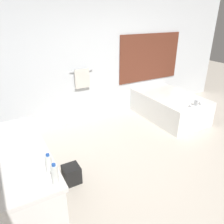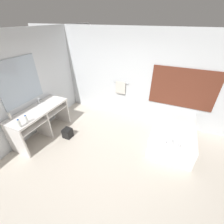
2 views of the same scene
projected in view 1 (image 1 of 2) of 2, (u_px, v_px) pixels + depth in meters
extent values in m
plane|color=beige|center=(157.00, 171.00, 3.36)|extent=(16.00, 16.00, 0.00)
cube|color=silver|center=(93.00, 59.00, 4.57)|extent=(7.40, 0.06, 2.70)
cube|color=brown|center=(150.00, 58.00, 5.24)|extent=(1.70, 0.02, 1.10)
cylinder|color=silver|center=(81.00, 70.00, 4.46)|extent=(0.50, 0.02, 0.02)
cube|color=beige|center=(82.00, 79.00, 4.52)|extent=(0.32, 0.04, 0.40)
cube|color=white|center=(15.00, 153.00, 2.36)|extent=(0.64, 1.61, 0.05)
cube|color=white|center=(19.00, 168.00, 2.44)|extent=(0.61, 1.53, 0.02)
cylinder|color=white|center=(13.00, 145.00, 2.56)|extent=(0.37, 0.37, 0.14)
cube|color=white|center=(22.00, 184.00, 2.54)|extent=(0.59, 0.04, 0.82)
cube|color=white|center=(13.00, 150.00, 3.16)|extent=(0.59, 0.04, 0.82)
cylinder|color=beige|center=(29.00, 183.00, 2.11)|extent=(0.13, 0.44, 0.13)
cylinder|color=beige|center=(17.00, 144.00, 2.75)|extent=(0.13, 0.44, 0.13)
cube|color=white|center=(169.00, 106.00, 5.00)|extent=(1.03, 1.63, 0.54)
ellipsoid|color=white|center=(170.00, 101.00, 4.95)|extent=(0.74, 1.17, 0.30)
cube|color=silver|center=(196.00, 103.00, 4.29)|extent=(0.04, 0.07, 0.12)
sphere|color=silver|center=(191.00, 106.00, 4.24)|extent=(0.06, 0.06, 0.06)
sphere|color=silver|center=(201.00, 103.00, 4.37)|extent=(0.06, 0.06, 0.06)
cylinder|color=silver|center=(55.00, 175.00, 1.86)|extent=(0.06, 0.06, 0.19)
cylinder|color=#1E4CA8|center=(54.00, 165.00, 1.82)|extent=(0.03, 0.03, 0.02)
cylinder|color=silver|center=(49.00, 164.00, 2.01)|extent=(0.06, 0.06, 0.18)
cylinder|color=#1E4CA8|center=(48.00, 155.00, 1.97)|extent=(0.03, 0.03, 0.02)
cube|color=black|center=(72.00, 174.00, 3.10)|extent=(0.23, 0.23, 0.26)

